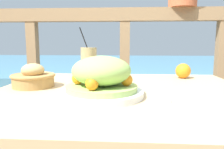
# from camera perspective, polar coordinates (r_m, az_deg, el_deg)

# --- Properties ---
(patio_table) EXTENTS (0.98, 0.86, 0.73)m
(patio_table) POSITION_cam_1_polar(r_m,az_deg,el_deg) (0.85, 2.87, -10.92)
(patio_table) COLOR tan
(patio_table) RESTS_ON ground_plane
(railing_fence) EXTENTS (2.80, 0.08, 1.15)m
(railing_fence) POSITION_cam_1_polar(r_m,az_deg,el_deg) (1.59, 3.33, 3.72)
(railing_fence) COLOR #937551
(railing_fence) RESTS_ON ground_plane
(sea_backdrop) EXTENTS (12.00, 4.00, 0.55)m
(sea_backdrop) POSITION_cam_1_polar(r_m,az_deg,el_deg) (4.14, 3.51, -0.45)
(sea_backdrop) COLOR teal
(sea_backdrop) RESTS_ON ground_plane
(salad_plate) EXTENTS (0.28, 0.28, 0.14)m
(salad_plate) POSITION_cam_1_polar(r_m,az_deg,el_deg) (0.73, -2.76, -1.21)
(salad_plate) COLOR white
(salad_plate) RESTS_ON patio_table
(drink_glass) EXTENTS (0.08, 0.07, 0.25)m
(drink_glass) POSITION_cam_1_polar(r_m,az_deg,el_deg) (1.01, -6.06, 2.63)
(drink_glass) COLOR tan
(drink_glass) RESTS_ON patio_table
(bread_basket) EXTENTS (0.18, 0.18, 0.10)m
(bread_basket) POSITION_cam_1_polar(r_m,az_deg,el_deg) (0.94, -19.88, -0.77)
(bread_basket) COLOR #AD7F47
(bread_basket) RESTS_ON patio_table
(knife) EXTENTS (0.03, 0.18, 0.00)m
(knife) POSITION_cam_1_polar(r_m,az_deg,el_deg) (0.77, 13.70, -5.11)
(knife) COLOR silver
(knife) RESTS_ON patio_table
(orange_near_basket) EXTENTS (0.08, 0.08, 0.08)m
(orange_near_basket) POSITION_cam_1_polar(r_m,az_deg,el_deg) (1.16, 18.08, 0.91)
(orange_near_basket) COLOR orange
(orange_near_basket) RESTS_ON patio_table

